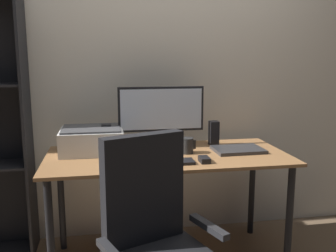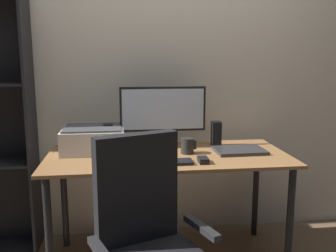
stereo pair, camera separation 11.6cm
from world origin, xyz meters
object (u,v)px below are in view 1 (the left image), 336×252
(printer, at_px, (92,140))
(keyboard, at_px, (169,162))
(monitor, at_px, (161,112))
(speaker_left, at_px, (107,137))
(coffee_mug, at_px, (187,146))
(speaker_right, at_px, (214,133))
(desk, at_px, (168,167))
(mouse, at_px, (204,160))
(laptop, at_px, (238,149))

(printer, bearing_deg, keyboard, -39.03)
(monitor, xyz_separation_m, speaker_left, (-0.37, -0.01, -0.16))
(monitor, xyz_separation_m, coffee_mug, (0.14, -0.20, -0.19))
(speaker_left, distance_m, speaker_right, 0.75)
(keyboard, height_order, printer, printer)
(desk, relative_size, keyboard, 5.29)
(printer, bearing_deg, coffee_mug, -13.38)
(desk, xyz_separation_m, printer, (-0.48, 0.15, 0.17))
(coffee_mug, bearing_deg, desk, -175.92)
(speaker_right, distance_m, printer, 0.84)
(mouse, bearing_deg, desk, 130.12)
(monitor, distance_m, keyboard, 0.48)
(keyboard, height_order, speaker_left, speaker_left)
(keyboard, height_order, speaker_right, speaker_right)
(speaker_left, xyz_separation_m, speaker_right, (0.75, 0.00, 0.00))
(keyboard, distance_m, speaker_right, 0.58)
(monitor, height_order, speaker_right, monitor)
(keyboard, distance_m, speaker_left, 0.55)
(monitor, height_order, printer, monitor)
(mouse, distance_m, coffee_mug, 0.23)
(speaker_right, bearing_deg, printer, -176.60)
(monitor, xyz_separation_m, speaker_right, (0.37, -0.01, -0.16))
(desk, xyz_separation_m, speaker_left, (-0.38, 0.20, 0.17))
(printer, bearing_deg, monitor, 7.03)
(laptop, bearing_deg, monitor, 155.07)
(coffee_mug, xyz_separation_m, speaker_left, (-0.51, 0.19, 0.03))
(mouse, relative_size, coffee_mug, 0.95)
(speaker_right, height_order, printer, speaker_right)
(desk, height_order, speaker_right, speaker_right)
(mouse, bearing_deg, monitor, 113.89)
(keyboard, bearing_deg, monitor, 87.63)
(keyboard, distance_m, laptop, 0.54)
(keyboard, relative_size, coffee_mug, 2.88)
(coffee_mug, height_order, printer, printer)
(monitor, height_order, coffee_mug, monitor)
(desk, distance_m, monitor, 0.39)
(monitor, relative_size, coffee_mug, 5.82)
(laptop, height_order, speaker_left, speaker_left)
(coffee_mug, bearing_deg, monitor, 123.97)
(keyboard, xyz_separation_m, speaker_right, (0.39, 0.41, 0.08))
(desk, xyz_separation_m, speaker_right, (0.36, 0.20, 0.17))
(monitor, height_order, mouse, monitor)
(mouse, bearing_deg, speaker_left, 143.20)
(keyboard, height_order, laptop, laptop)
(desk, bearing_deg, speaker_left, 151.91)
(laptop, height_order, printer, printer)
(monitor, distance_m, mouse, 0.52)
(speaker_right, bearing_deg, coffee_mug, -140.65)
(printer, bearing_deg, desk, -17.80)
(laptop, relative_size, speaker_right, 1.88)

